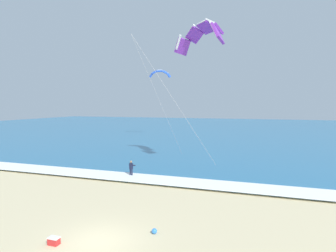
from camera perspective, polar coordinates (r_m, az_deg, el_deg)
name	(u,v)px	position (r m, az deg, el deg)	size (l,w,h in m)	color
ground_plane	(98,242)	(16.60, -13.95, -21.72)	(200.00, 200.00, 0.00)	beige
sea	(232,129)	(84.13, 12.88, -0.63)	(200.00, 120.00, 0.20)	teal
surf_foam	(169,180)	(26.69, 0.12, -10.94)	(200.00, 3.08, 0.04)	white
surfboard	(131,177)	(28.87, -7.44, -10.19)	(0.67, 1.45, 0.09)	#239EC6
kitesurfer	(131,168)	(28.67, -7.43, -8.41)	(0.58, 0.58, 1.69)	#191E38
kite_primary	(202,34)	(32.49, 6.80, 17.98)	(8.72, 8.27, 15.06)	purple
kite_distant	(160,73)	(60.76, -1.67, 10.64)	(4.61, 2.11, 1.71)	blue
cooler_box	(54,241)	(16.88, -22.05, -20.69)	(0.58, 0.38, 0.40)	red
beach_ball	(154,231)	(16.96, -2.78, -20.42)	(0.31, 0.31, 0.31)	#337FE5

